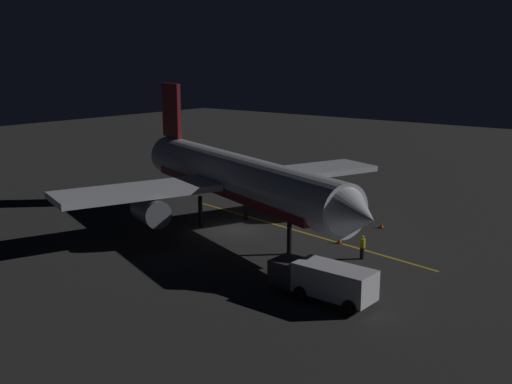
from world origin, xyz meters
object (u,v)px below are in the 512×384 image
at_px(catering_truck, 323,198).
at_px(traffic_cone_near_left, 381,225).
at_px(traffic_cone_near_right, 339,240).
at_px(baggage_truck, 325,281).
at_px(ground_crew_worker, 362,247).
at_px(airliner, 233,178).

relative_size(catering_truck, traffic_cone_near_left, 11.42).
bearing_deg(traffic_cone_near_right, traffic_cone_near_left, 175.36).
distance_m(baggage_truck, catering_truck, 21.32).
bearing_deg(baggage_truck, catering_truck, -146.79).
bearing_deg(traffic_cone_near_left, baggage_truck, 16.38).
relative_size(ground_crew_worker, traffic_cone_near_left, 3.16).
height_order(catering_truck, traffic_cone_near_right, catering_truck).
relative_size(baggage_truck, catering_truck, 1.04).
height_order(catering_truck, traffic_cone_near_left, catering_truck).
relative_size(catering_truck, traffic_cone_near_right, 11.42).
relative_size(airliner, ground_crew_worker, 19.06).
bearing_deg(traffic_cone_near_right, ground_crew_worker, 55.25).
relative_size(baggage_truck, traffic_cone_near_right, 11.91).
height_order(ground_crew_worker, traffic_cone_near_right, ground_crew_worker).
bearing_deg(traffic_cone_near_left, airliner, -50.59).
bearing_deg(traffic_cone_near_left, traffic_cone_near_right, -4.64).
relative_size(airliner, traffic_cone_near_left, 60.29).
xyz_separation_m(airliner, traffic_cone_near_left, (-7.87, 9.58, -4.07)).
distance_m(catering_truck, traffic_cone_near_left, 7.18).
height_order(airliner, ground_crew_worker, airliner).
bearing_deg(airliner, traffic_cone_near_right, 102.08).
xyz_separation_m(catering_truck, ground_crew_worker, (9.79, 9.66, -0.41)).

